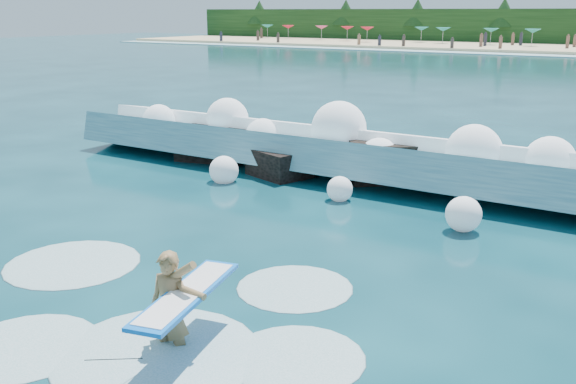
# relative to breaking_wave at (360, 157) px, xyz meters

# --- Properties ---
(ground) EXTENTS (200.00, 200.00, 0.00)m
(ground) POSITION_rel_breaking_wave_xyz_m (-0.08, -8.02, -0.59)
(ground) COLOR #062C37
(ground) RESTS_ON ground
(breaking_wave) EXTENTS (19.61, 2.99, 1.69)m
(breaking_wave) POSITION_rel_breaking_wave_xyz_m (0.00, 0.00, 0.00)
(breaking_wave) COLOR teal
(breaking_wave) RESTS_ON ground
(rock_cluster) EXTENTS (8.15, 3.21, 1.29)m
(rock_cluster) POSITION_rel_breaking_wave_xyz_m (-2.41, -0.32, -0.18)
(rock_cluster) COLOR black
(rock_cluster) RESTS_ON ground
(surfer_with_board) EXTENTS (1.18, 2.92, 1.73)m
(surfer_with_board) POSITION_rel_breaking_wave_xyz_m (2.19, -10.20, 0.05)
(surfer_with_board) COLOR olive
(surfer_with_board) RESTS_ON ground
(wave_spray) EXTENTS (15.42, 4.60, 2.20)m
(wave_spray) POSITION_rel_breaking_wave_xyz_m (-0.00, -0.06, 0.43)
(wave_spray) COLOR white
(wave_spray) RESTS_ON ground
(surf_foam) EXTENTS (8.81, 5.86, 0.15)m
(surf_foam) POSITION_rel_breaking_wave_xyz_m (1.39, -9.80, -0.59)
(surf_foam) COLOR silver
(surf_foam) RESTS_ON ground
(beachgoers) EXTENTS (105.44, 13.69, 1.94)m
(beachgoers) POSITION_rel_breaking_wave_xyz_m (-5.48, 67.03, 0.51)
(beachgoers) COLOR #3F332D
(beachgoers) RESTS_ON ground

